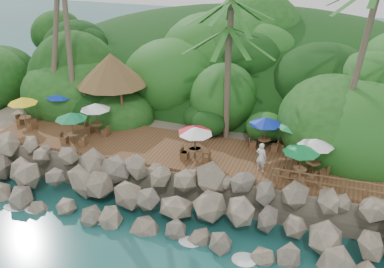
% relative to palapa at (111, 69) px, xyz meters
% --- Properties ---
extents(ground, '(140.00, 140.00, 0.00)m').
position_rel_palapa_xyz_m(ground, '(7.06, -9.39, -5.79)').
color(ground, '#19514F').
rests_on(ground, ground).
extents(land_base, '(32.00, 25.20, 2.10)m').
position_rel_palapa_xyz_m(land_base, '(7.06, 6.61, -4.74)').
color(land_base, gray).
rests_on(land_base, ground).
extents(jungle_hill, '(44.80, 28.00, 15.40)m').
position_rel_palapa_xyz_m(jungle_hill, '(7.06, 14.11, -5.79)').
color(jungle_hill, '#143811').
rests_on(jungle_hill, ground).
extents(seawall, '(29.00, 4.00, 2.30)m').
position_rel_palapa_xyz_m(seawall, '(7.06, -7.39, -4.64)').
color(seawall, gray).
rests_on(seawall, ground).
extents(terrace, '(26.00, 5.00, 0.20)m').
position_rel_palapa_xyz_m(terrace, '(7.06, -3.39, -3.59)').
color(terrace, brown).
rests_on(terrace, land_base).
extents(jungle_foliage, '(44.00, 16.00, 12.00)m').
position_rel_palapa_xyz_m(jungle_foliage, '(7.06, 5.61, -5.79)').
color(jungle_foliage, '#143811').
rests_on(jungle_foliage, ground).
extents(foam_line, '(25.20, 0.80, 0.06)m').
position_rel_palapa_xyz_m(foam_line, '(7.06, -9.09, -5.76)').
color(foam_line, white).
rests_on(foam_line, ground).
extents(palapa, '(4.98, 4.98, 4.60)m').
position_rel_palapa_xyz_m(palapa, '(0.00, 0.00, 0.00)').
color(palapa, brown).
rests_on(palapa, ground).
extents(dining_clusters, '(21.17, 5.16, 2.13)m').
position_rel_palapa_xyz_m(dining_clusters, '(6.72, -3.34, -1.72)').
color(dining_clusters, brown).
rests_on(dining_clusters, terrace).
extents(railing, '(6.10, 0.10, 1.00)m').
position_rel_palapa_xyz_m(railing, '(15.39, -5.74, -2.88)').
color(railing, brown).
rests_on(railing, terrace).
extents(waiter, '(0.70, 0.56, 1.69)m').
position_rel_palapa_xyz_m(waiter, '(11.49, -4.49, -2.65)').
color(waiter, silver).
rests_on(waiter, terrace).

